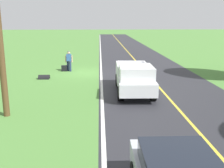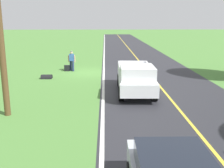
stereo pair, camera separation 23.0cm
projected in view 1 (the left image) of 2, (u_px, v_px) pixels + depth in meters
name	position (u px, v px, depth m)	size (l,w,h in m)	color
ground_plane	(85.00, 73.00, 22.46)	(200.00, 200.00, 0.00)	#4C7F38
road_surface	(146.00, 72.00, 22.68)	(7.88, 120.00, 0.00)	#28282D
lane_edge_line	(101.00, 72.00, 22.51)	(0.16, 117.60, 0.00)	silver
lane_centre_line	(146.00, 72.00, 22.68)	(0.14, 117.60, 0.00)	gold
hitchhiker_walking	(69.00, 60.00, 22.94)	(0.62, 0.51, 1.75)	navy
suitcase_carried	(64.00, 68.00, 23.01)	(0.20, 0.46, 0.51)	black
pickup_truck_passing	(134.00, 78.00, 15.88)	(2.21, 5.45, 1.82)	silver
drainage_culvert	(44.00, 79.00, 20.14)	(0.60, 0.60, 0.80)	black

